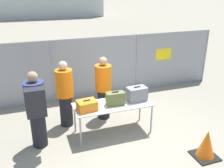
# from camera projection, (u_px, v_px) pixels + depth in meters

# --- Properties ---
(ground_plane) EXTENTS (120.00, 120.00, 0.00)m
(ground_plane) POSITION_uv_depth(u_px,v_px,m) (124.00, 132.00, 6.28)
(ground_plane) COLOR gray
(fence_section) EXTENTS (8.53, 0.07, 1.96)m
(fence_section) POSITION_uv_depth(u_px,v_px,m) (97.00, 66.00, 8.05)
(fence_section) COLOR gray
(fence_section) RESTS_ON ground_plane
(inspection_table) EXTENTS (1.90, 0.78, 0.78)m
(inspection_table) POSITION_uv_depth(u_px,v_px,m) (113.00, 106.00, 6.05)
(inspection_table) COLOR silver
(inspection_table) RESTS_ON ground_plane
(suitcase_orange) EXTENTS (0.47, 0.39, 0.25)m
(suitcase_orange) POSITION_uv_depth(u_px,v_px,m) (87.00, 105.00, 5.70)
(suitcase_orange) COLOR orange
(suitcase_orange) RESTS_ON inspection_table
(suitcase_olive) EXTENTS (0.45, 0.23, 0.35)m
(suitcase_olive) POSITION_uv_depth(u_px,v_px,m) (115.00, 99.00, 5.93)
(suitcase_olive) COLOR #566033
(suitcase_olive) RESTS_ON inspection_table
(suitcase_grey) EXTENTS (0.50, 0.32, 0.37)m
(suitcase_grey) POSITION_uv_depth(u_px,v_px,m) (137.00, 94.00, 6.15)
(suitcase_grey) COLOR slate
(suitcase_grey) RESTS_ON inspection_table
(traveler_hooded) EXTENTS (0.44, 0.69, 1.79)m
(traveler_hooded) POSITION_uv_depth(u_px,v_px,m) (36.00, 108.00, 5.38)
(traveler_hooded) COLOR black
(traveler_hooded) RESTS_ON ground_plane
(security_worker_near) EXTENTS (0.43, 0.43, 1.74)m
(security_worker_near) POSITION_uv_depth(u_px,v_px,m) (103.00, 87.00, 6.67)
(security_worker_near) COLOR black
(security_worker_near) RESTS_ON ground_plane
(security_worker_far) EXTENTS (0.43, 0.43, 1.75)m
(security_worker_far) POSITION_uv_depth(u_px,v_px,m) (65.00, 93.00, 6.31)
(security_worker_far) COLOR black
(security_worker_far) RESTS_ON ground_plane
(utility_trailer) EXTENTS (4.51, 1.87, 0.68)m
(utility_trailer) POSITION_uv_depth(u_px,v_px,m) (104.00, 60.00, 10.90)
(utility_trailer) COLOR #B2B2B7
(utility_trailer) RESTS_ON ground_plane
(traffic_cone) EXTENTS (0.51, 0.51, 0.64)m
(traffic_cone) POSITION_uv_depth(u_px,v_px,m) (206.00, 145.00, 5.29)
(traffic_cone) COLOR black
(traffic_cone) RESTS_ON ground_plane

